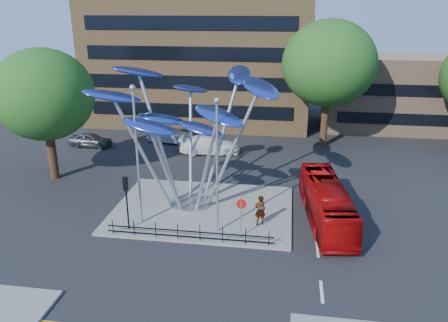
% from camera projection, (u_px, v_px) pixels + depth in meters
% --- Properties ---
extents(ground, '(120.00, 120.00, 0.00)m').
position_uv_depth(ground, '(200.00, 259.00, 24.15)').
color(ground, black).
rests_on(ground, ground).
extents(traffic_island, '(12.00, 9.00, 0.15)m').
position_uv_depth(traffic_island, '(203.00, 209.00, 29.85)').
color(traffic_island, slate).
rests_on(traffic_island, ground).
extents(low_building_near, '(15.00, 8.00, 8.00)m').
position_uv_depth(low_building_near, '(394.00, 93.00, 48.47)').
color(low_building_near, '#A47E60').
rests_on(low_building_near, ground).
extents(tree_right, '(8.80, 8.80, 12.11)m').
position_uv_depth(tree_right, '(329.00, 64.00, 40.78)').
color(tree_right, black).
rests_on(tree_right, ground).
extents(tree_left, '(7.60, 7.60, 10.32)m').
position_uv_depth(tree_left, '(44.00, 95.00, 33.11)').
color(tree_left, black).
rests_on(tree_left, ground).
extents(leaf_sculpture, '(12.72, 9.54, 9.51)m').
position_uv_depth(leaf_sculpture, '(187.00, 109.00, 28.33)').
color(leaf_sculpture, '#9EA0A5').
rests_on(leaf_sculpture, traffic_island).
extents(street_lamp_left, '(0.36, 0.36, 8.80)m').
position_uv_depth(street_lamp_left, '(136.00, 144.00, 26.22)').
color(street_lamp_left, '#9EA0A5').
rests_on(street_lamp_left, traffic_island).
extents(street_lamp_right, '(0.36, 0.36, 8.30)m').
position_uv_depth(street_lamp_right, '(217.00, 155.00, 25.15)').
color(street_lamp_right, '#9EA0A5').
rests_on(street_lamp_right, traffic_island).
extents(traffic_light_island, '(0.28, 0.18, 3.42)m').
position_uv_depth(traffic_light_island, '(126.00, 192.00, 26.29)').
color(traffic_light_island, black).
rests_on(traffic_light_island, traffic_island).
extents(no_entry_sign_island, '(0.60, 0.10, 2.45)m').
position_uv_depth(no_entry_sign_island, '(241.00, 212.00, 25.60)').
color(no_entry_sign_island, '#9EA0A5').
rests_on(no_entry_sign_island, traffic_island).
extents(pedestrian_railing_front, '(10.00, 0.06, 1.00)m').
position_uv_depth(pedestrian_railing_front, '(189.00, 234.00, 25.69)').
color(pedestrian_railing_front, black).
rests_on(pedestrian_railing_front, traffic_island).
extents(red_bus, '(3.26, 9.51, 2.60)m').
position_uv_depth(red_bus, '(326.00, 202.00, 27.99)').
color(red_bus, '#980707').
rests_on(red_bus, ground).
extents(pedestrian, '(0.85, 0.72, 1.98)m').
position_uv_depth(pedestrian, '(260.00, 210.00, 27.27)').
color(pedestrian, gray).
rests_on(pedestrian, traffic_island).
extents(parked_car_left, '(4.18, 1.79, 1.41)m').
position_uv_depth(parked_car_left, '(91.00, 140.00, 42.93)').
color(parked_car_left, '#404248').
rests_on(parked_car_left, ground).
extents(parked_car_mid, '(4.75, 2.19, 1.51)m').
position_uv_depth(parked_car_mid, '(171.00, 136.00, 44.07)').
color(parked_car_mid, '#AFB2B8').
rests_on(parked_car_mid, ground).
extents(parked_car_right, '(5.93, 3.10, 1.64)m').
position_uv_depth(parked_car_right, '(210.00, 145.00, 41.00)').
color(parked_car_right, white).
rests_on(parked_car_right, ground).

